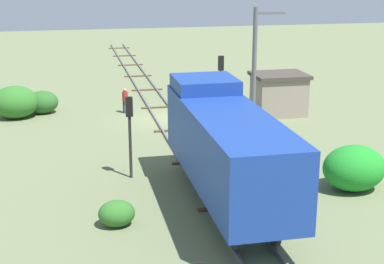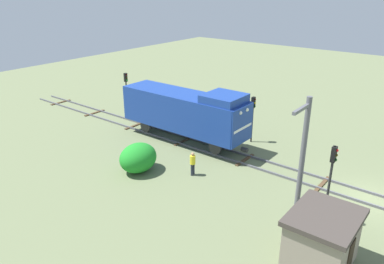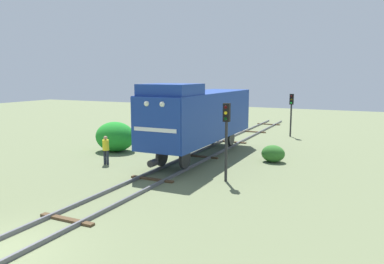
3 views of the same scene
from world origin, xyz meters
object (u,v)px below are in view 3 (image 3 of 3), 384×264
traffic_signal_far (291,107)px  worker_by_signal (106,148)px  locomotive (199,114)px  traffic_signal_mid (226,127)px

traffic_signal_far → worker_by_signal: 16.93m
locomotive → worker_by_signal: bearing=-136.4°
traffic_signal_mid → traffic_signal_far: bearing=89.2°
traffic_signal_mid → worker_by_signal: traffic_signal_mid is taller
traffic_signal_far → worker_by_signal: (-7.80, -14.94, -1.56)m
traffic_signal_far → locomotive: bearing=-108.2°
traffic_signal_mid → worker_by_signal: size_ratio=2.28×
traffic_signal_far → worker_by_signal: traffic_signal_far is taller
worker_by_signal → traffic_signal_far: bearing=-134.9°
locomotive → traffic_signal_mid: bearing=-51.5°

